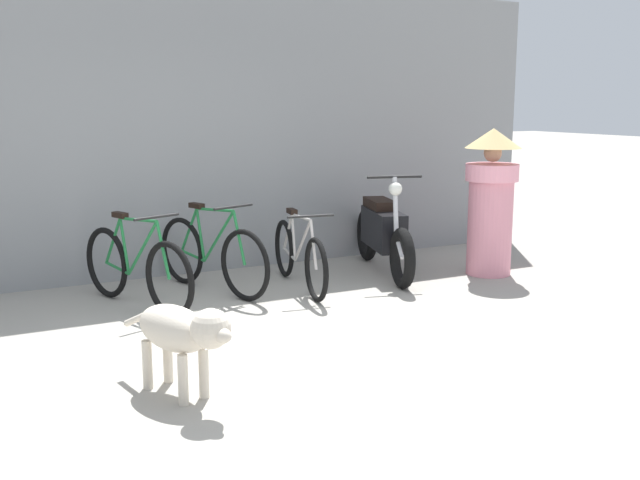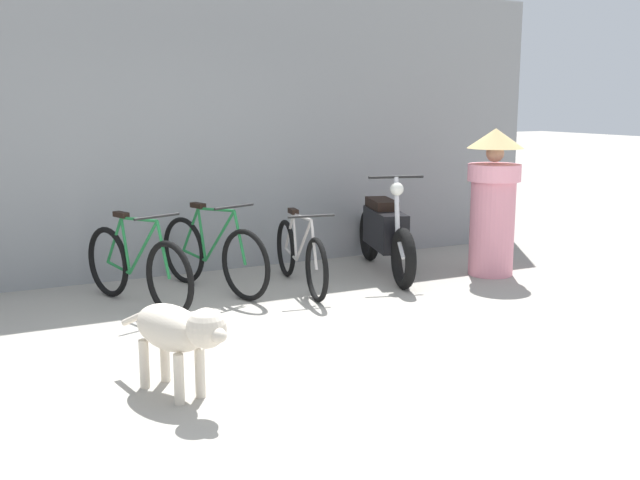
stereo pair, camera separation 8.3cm
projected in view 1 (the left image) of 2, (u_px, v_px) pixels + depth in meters
ground_plane at (312, 361)px, 5.45m from camera, size 60.00×60.00×0.00m
shop_wall_back at (177, 130)px, 7.98m from camera, size 9.13×0.20×3.12m
bicycle_0 at (136, 269)px, 6.82m from camera, size 0.65×1.61×0.89m
bicycle_1 at (212, 255)px, 7.37m from camera, size 0.63×1.61×0.90m
bicycle_2 at (299, 256)px, 7.52m from camera, size 0.46×1.68×0.80m
motorcycle at (383, 233)px, 8.14m from camera, size 0.71×1.95×1.11m
stray_dog at (181, 331)px, 4.73m from camera, size 0.52×1.09×0.64m
person_in_robes at (491, 197)px, 8.03m from camera, size 0.85×0.85×1.58m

